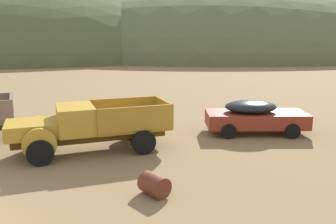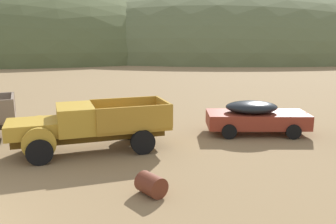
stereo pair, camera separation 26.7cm
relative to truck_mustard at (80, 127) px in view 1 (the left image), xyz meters
name	(u,v)px [view 1 (the left image)]	position (x,y,z in m)	size (l,w,h in m)	color
hill_far_right	(37,55)	(-22.00, 72.95, -1.02)	(85.75, 75.05, 30.52)	#4C5633
hill_far_left	(223,55)	(21.30, 68.80, -1.02)	(91.34, 64.16, 29.02)	#56603D
truck_mustard	(80,127)	(0.00, 0.00, 0.00)	(6.55, 3.67, 1.91)	#593D12
car_rust_red	(259,116)	(7.95, 2.24, -0.20)	(5.02, 2.30, 1.57)	maroon
oil_drum_spare	(154,185)	(2.77, -4.15, -0.70)	(1.00, 1.04, 0.63)	#5B2819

